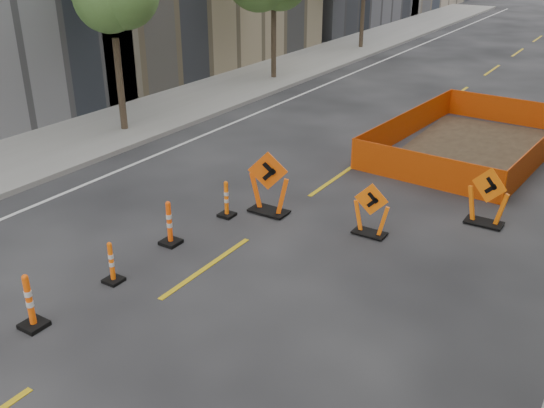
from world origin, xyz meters
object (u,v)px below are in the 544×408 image
Objects in this scene: channelizer_4 at (111,262)px; channelizer_5 at (169,223)px; channelizer_3 at (29,301)px; chevron_sign_left at (269,183)px; chevron_sign_right at (488,196)px; channelizer_6 at (226,199)px; chevron_sign_center at (371,209)px.

channelizer_5 reaches higher than channelizer_4.
channelizer_3 is 0.66× the size of chevron_sign_left.
chevron_sign_left is 1.11× the size of chevron_sign_right.
channelizer_3 is 0.74× the size of chevron_sign_right.
chevron_sign_right is at bearing 56.36° from channelizer_3.
chevron_sign_right is (4.82, 2.27, -0.08)m from chevron_sign_left.
chevron_sign_right is at bearing 1.12° from chevron_sign_left.
chevron_sign_left is (0.79, 0.74, 0.36)m from channelizer_6.
chevron_sign_center is (3.46, 0.99, 0.18)m from channelizer_6.
chevron_sign_center reaches higher than channelizer_3.
chevron_sign_left is at bearing 175.34° from chevron_sign_center.
chevron_sign_left is at bearing 43.26° from channelizer_6.
chevron_sign_left is (0.96, 6.42, 0.28)m from channelizer_3.
chevron_sign_left is 1.26× the size of chevron_sign_center.
chevron_sign_center is at bearing -122.08° from chevron_sign_right.
chevron_sign_left reaches higher than channelizer_5.
chevron_sign_left reaches higher than channelizer_6.
channelizer_4 is 0.96× the size of channelizer_6.
channelizer_5 is at bearing 93.24° from channelizer_4.
chevron_sign_right is (5.71, 6.79, 0.29)m from channelizer_4.
chevron_sign_center is (3.56, 4.78, 0.20)m from channelizer_4.
channelizer_6 is at bearing 88.23° from channelizer_3.
channelizer_3 is at bearing -91.77° from channelizer_6.
chevron_sign_right reaches higher than channelizer_4.
channelizer_6 is 0.72× the size of chevron_sign_center.
chevron_sign_right reaches higher than channelizer_6.
channelizer_4 is 0.61× the size of chevron_sign_right.
channelizer_4 is at bearing -86.76° from channelizer_5.
chevron_sign_center is at bearing 61.40° from channelizer_3.
chevron_sign_center is at bearing 15.95° from channelizer_6.
channelizer_5 is 2.83m from chevron_sign_left.
channelizer_3 is at bearing -92.20° from channelizer_4.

